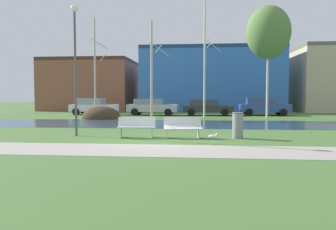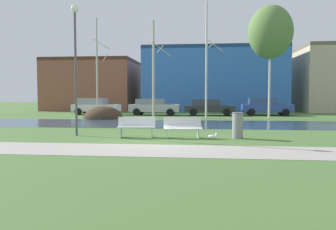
{
  "view_description": "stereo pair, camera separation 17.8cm",
  "coord_description": "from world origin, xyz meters",
  "px_view_note": "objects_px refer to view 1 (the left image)",
  "views": [
    {
      "loc": [
        1.62,
        -12.8,
        1.8
      ],
      "look_at": [
        0.28,
        1.72,
        0.92
      ],
      "focal_mm": 35.13,
      "sensor_mm": 36.0,
      "label": 1
    },
    {
      "loc": [
        1.8,
        -12.79,
        1.8
      ],
      "look_at": [
        0.28,
        1.72,
        0.92
      ],
      "focal_mm": 35.13,
      "sensor_mm": 36.0,
      "label": 2
    }
  ],
  "objects_px": {
    "streetlamp": "(75,50)",
    "parked_wagon_fourth_blue": "(263,106)",
    "trash_bin": "(238,125)",
    "seagull": "(213,136)",
    "parked_hatch_third_dark": "(207,107)",
    "bench_right": "(183,127)",
    "parked_sedan_second_silver": "(152,106)",
    "parked_van_nearest_white": "(93,106)",
    "bench_left": "(137,126)"
  },
  "relations": [
    {
      "from": "parked_van_nearest_white",
      "to": "parked_wagon_fourth_blue",
      "type": "height_order",
      "value": "parked_wagon_fourth_blue"
    },
    {
      "from": "trash_bin",
      "to": "parked_van_nearest_white",
      "type": "relative_size",
      "value": 0.25
    },
    {
      "from": "streetlamp",
      "to": "parked_hatch_third_dark",
      "type": "height_order",
      "value": "streetlamp"
    },
    {
      "from": "streetlamp",
      "to": "trash_bin",
      "type": "bearing_deg",
      "value": -1.93
    },
    {
      "from": "parked_sedan_second_silver",
      "to": "bench_left",
      "type": "bearing_deg",
      "value": -84.28
    },
    {
      "from": "bench_left",
      "to": "parked_hatch_third_dark",
      "type": "xyz_separation_m",
      "value": [
        3.37,
        15.9,
        0.29
      ]
    },
    {
      "from": "bench_right",
      "to": "streetlamp",
      "type": "height_order",
      "value": "streetlamp"
    },
    {
      "from": "bench_left",
      "to": "seagull",
      "type": "relative_size",
      "value": 3.67
    },
    {
      "from": "seagull",
      "to": "parked_hatch_third_dark",
      "type": "bearing_deg",
      "value": 89.53
    },
    {
      "from": "bench_right",
      "to": "parked_sedan_second_silver",
      "type": "bearing_deg",
      "value": 102.67
    },
    {
      "from": "bench_left",
      "to": "bench_right",
      "type": "bearing_deg",
      "value": 0.0
    },
    {
      "from": "trash_bin",
      "to": "seagull",
      "type": "distance_m",
      "value": 1.22
    },
    {
      "from": "bench_left",
      "to": "streetlamp",
      "type": "distance_m",
      "value": 4.35
    },
    {
      "from": "parked_van_nearest_white",
      "to": "bench_left",
      "type": "bearing_deg",
      "value": -65.99
    },
    {
      "from": "parked_van_nearest_white",
      "to": "parked_hatch_third_dark",
      "type": "bearing_deg",
      "value": -0.48
    },
    {
      "from": "seagull",
      "to": "parked_hatch_third_dark",
      "type": "distance_m",
      "value": 16.3
    },
    {
      "from": "parked_wagon_fourth_blue",
      "to": "bench_right",
      "type": "bearing_deg",
      "value": -111.62
    },
    {
      "from": "trash_bin",
      "to": "bench_left",
      "type": "bearing_deg",
      "value": -178.73
    },
    {
      "from": "streetlamp",
      "to": "parked_sedan_second_silver",
      "type": "height_order",
      "value": "streetlamp"
    },
    {
      "from": "bench_left",
      "to": "bench_right",
      "type": "relative_size",
      "value": 1.0
    },
    {
      "from": "parked_van_nearest_white",
      "to": "parked_hatch_third_dark",
      "type": "height_order",
      "value": "parked_van_nearest_white"
    },
    {
      "from": "parked_hatch_third_dark",
      "to": "parked_wagon_fourth_blue",
      "type": "xyz_separation_m",
      "value": [
        5.07,
        0.41,
        0.05
      ]
    },
    {
      "from": "bench_left",
      "to": "trash_bin",
      "type": "distance_m",
      "value": 4.27
    },
    {
      "from": "trash_bin",
      "to": "parked_hatch_third_dark",
      "type": "xyz_separation_m",
      "value": [
        -0.9,
        15.8,
        0.2
      ]
    },
    {
      "from": "streetlamp",
      "to": "parked_wagon_fourth_blue",
      "type": "relative_size",
      "value": 1.3
    },
    {
      "from": "bench_right",
      "to": "parked_van_nearest_white",
      "type": "distance_m",
      "value": 18.39
    },
    {
      "from": "bench_right",
      "to": "streetlamp",
      "type": "bearing_deg",
      "value": 176.0
    },
    {
      "from": "bench_right",
      "to": "seagull",
      "type": "bearing_deg",
      "value": -17.28
    },
    {
      "from": "seagull",
      "to": "parked_sedan_second_silver",
      "type": "relative_size",
      "value": 0.1
    },
    {
      "from": "parked_hatch_third_dark",
      "to": "seagull",
      "type": "bearing_deg",
      "value": -90.47
    },
    {
      "from": "seagull",
      "to": "parked_hatch_third_dark",
      "type": "relative_size",
      "value": 0.1
    },
    {
      "from": "seagull",
      "to": "trash_bin",
      "type": "bearing_deg",
      "value": 25.35
    },
    {
      "from": "streetlamp",
      "to": "parked_van_nearest_white",
      "type": "relative_size",
      "value": 1.34
    },
    {
      "from": "parked_hatch_third_dark",
      "to": "parked_wagon_fourth_blue",
      "type": "height_order",
      "value": "parked_wagon_fourth_blue"
    },
    {
      "from": "parked_hatch_third_dark",
      "to": "parked_wagon_fourth_blue",
      "type": "relative_size",
      "value": 1.01
    },
    {
      "from": "parked_sedan_second_silver",
      "to": "parked_hatch_third_dark",
      "type": "distance_m",
      "value": 4.95
    },
    {
      "from": "parked_van_nearest_white",
      "to": "parked_wagon_fourth_blue",
      "type": "relative_size",
      "value": 0.97
    },
    {
      "from": "bench_right",
      "to": "streetlamp",
      "type": "distance_m",
      "value": 5.81
    },
    {
      "from": "bench_left",
      "to": "seagull",
      "type": "height_order",
      "value": "bench_left"
    },
    {
      "from": "bench_right",
      "to": "parked_hatch_third_dark",
      "type": "relative_size",
      "value": 0.37
    },
    {
      "from": "trash_bin",
      "to": "streetlamp",
      "type": "distance_m",
      "value": 7.76
    },
    {
      "from": "bench_left",
      "to": "parked_hatch_third_dark",
      "type": "relative_size",
      "value": 0.37
    },
    {
      "from": "seagull",
      "to": "parked_sedan_second_silver",
      "type": "bearing_deg",
      "value": 106.56
    },
    {
      "from": "trash_bin",
      "to": "parked_wagon_fourth_blue",
      "type": "height_order",
      "value": "parked_wagon_fourth_blue"
    },
    {
      "from": "seagull",
      "to": "streetlamp",
      "type": "height_order",
      "value": "streetlamp"
    },
    {
      "from": "trash_bin",
      "to": "parked_van_nearest_white",
      "type": "xyz_separation_m",
      "value": [
        -11.39,
        15.89,
        0.24
      ]
    },
    {
      "from": "parked_van_nearest_white",
      "to": "parked_hatch_third_dark",
      "type": "relative_size",
      "value": 0.96
    },
    {
      "from": "bench_right",
      "to": "trash_bin",
      "type": "distance_m",
      "value": 2.3
    },
    {
      "from": "trash_bin",
      "to": "parked_sedan_second_silver",
      "type": "xyz_separation_m",
      "value": [
        -5.85,
        15.72,
        0.22
      ]
    },
    {
      "from": "trash_bin",
      "to": "parked_wagon_fourth_blue",
      "type": "xyz_separation_m",
      "value": [
        4.17,
        16.21,
        0.25
      ]
    }
  ]
}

